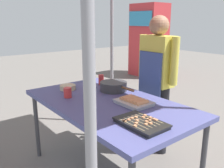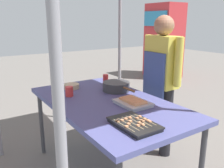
# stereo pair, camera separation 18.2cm
# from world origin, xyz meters

# --- Properties ---
(stall_table) EXTENTS (1.60, 0.90, 0.75)m
(stall_table) POSITION_xyz_m (0.00, 0.00, 0.70)
(stall_table) COLOR #4C518C
(stall_table) RESTS_ON ground
(tray_grilled_sausages) EXTENTS (0.30, 0.23, 0.06)m
(tray_grilled_sausages) POSITION_xyz_m (0.20, 0.13, 0.77)
(tray_grilled_sausages) COLOR #ADADB2
(tray_grilled_sausages) RESTS_ON stall_table
(tray_meat_skewers) EXTENTS (0.35, 0.23, 0.04)m
(tray_meat_skewers) POSITION_xyz_m (0.55, -0.13, 0.77)
(tray_meat_skewers) COLOR black
(tray_meat_skewers) RESTS_ON stall_table
(cooking_wok) EXTENTS (0.43, 0.27, 0.09)m
(cooking_wok) POSITION_xyz_m (-0.23, 0.25, 0.80)
(cooking_wok) COLOR #38383A
(cooking_wok) RESTS_ON stall_table
(condiment_bowl) EXTENTS (0.16, 0.16, 0.05)m
(condiment_bowl) POSITION_xyz_m (-0.55, -0.10, 0.77)
(condiment_bowl) COLOR #BFB28C
(condiment_bowl) RESTS_ON stall_table
(drink_cup_near_edge) EXTENTS (0.06, 0.06, 0.11)m
(drink_cup_near_edge) POSITION_xyz_m (-0.51, 0.30, 0.81)
(drink_cup_near_edge) COLOR red
(drink_cup_near_edge) RESTS_ON stall_table
(drink_cup_by_wok) EXTENTS (0.07, 0.07, 0.09)m
(drink_cup_by_wok) POSITION_xyz_m (-0.32, -0.22, 0.80)
(drink_cup_by_wok) COLOR red
(drink_cup_by_wok) RESTS_ON stall_table
(vendor_woman) EXTENTS (0.52, 0.22, 1.50)m
(vendor_woman) POSITION_xyz_m (-0.07, 0.72, 0.88)
(vendor_woman) COLOR black
(vendor_woman) RESTS_ON ground
(neighbor_stall_left) EXTENTS (0.86, 0.66, 1.86)m
(neighbor_stall_left) POSITION_xyz_m (-2.81, 3.50, 0.93)
(neighbor_stall_left) COLOR #C63338
(neighbor_stall_left) RESTS_ON ground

